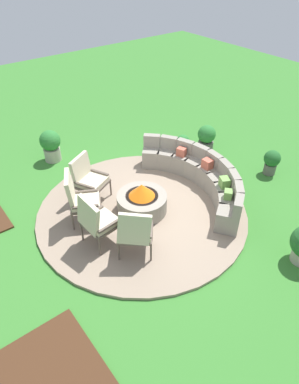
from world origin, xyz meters
TOP-DOWN VIEW (x-y plane):
  - ground_plane at (0.00, 0.00)m, footprint 24.00×24.00m
  - patio_circle at (0.00, 0.00)m, footprint 4.44×4.44m
  - mulch_bed_right at (2.00, -2.99)m, footprint 1.58×1.29m
  - fire_pit at (0.00, 0.00)m, footprint 1.05×1.05m
  - curved_stone_bench at (0.14, 1.53)m, footprint 3.37×1.32m
  - lounge_chair_front_left at (-1.05, -0.65)m, footprint 0.80×0.80m
  - lounge_chair_front_right at (-0.49, -1.15)m, footprint 0.77×0.81m
  - lounge_chair_back_left at (0.26, -1.22)m, footprint 0.67×0.67m
  - lounge_chair_back_right at (0.91, -0.83)m, footprint 0.80×0.83m
  - potted_plant_0 at (-1.31, 2.33)m, footprint 0.36×0.36m
  - potted_plant_2 at (-3.13, -0.58)m, footprint 0.52×0.52m
  - potted_plant_3 at (0.73, 3.39)m, footprint 0.40×0.40m
  - potted_plant_4 at (-0.95, 2.84)m, footprint 0.47×0.47m

SIDE VIEW (x-z plane):
  - ground_plane at x=0.00m, z-range 0.00..0.00m
  - mulch_bed_right at x=2.00m, z-range 0.00..0.04m
  - patio_circle at x=0.00m, z-range 0.00..0.06m
  - potted_plant_0 at x=-1.31m, z-range 0.03..0.56m
  - fire_pit at x=0.00m, z-range -0.02..0.65m
  - potted_plant_3 at x=0.73m, z-range 0.04..0.66m
  - curved_stone_bench at x=0.14m, z-range -0.01..0.76m
  - potted_plant_4 at x=-0.95m, z-range 0.03..0.82m
  - potted_plant_2 at x=-3.13m, z-range 0.04..0.87m
  - lounge_chair_front_left at x=-1.05m, z-range 0.09..1.11m
  - lounge_chair_back_right at x=0.91m, z-range 0.08..1.14m
  - lounge_chair_back_left at x=0.26m, z-range 0.05..1.20m
  - lounge_chair_front_right at x=-0.49m, z-range 0.05..1.22m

